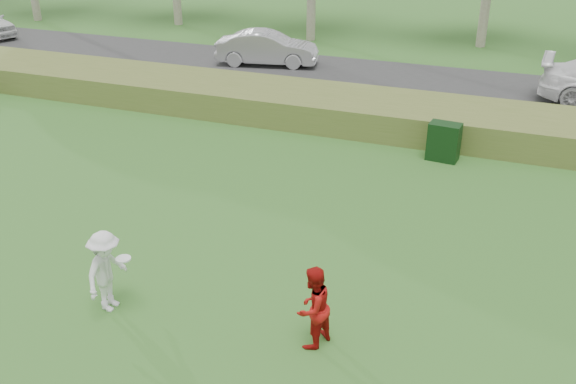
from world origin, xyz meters
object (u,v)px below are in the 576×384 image
at_px(player_red, 313,308).
at_px(utility_cabinet, 444,142).
at_px(player_white, 107,271).
at_px(car_mid, 267,48).

xyz_separation_m(player_red, utility_cabinet, (0.85, 8.90, -0.21)).
distance_m(player_white, car_mid, 17.32).
bearing_deg(utility_cabinet, car_mid, 143.92).
bearing_deg(player_red, utility_cabinet, -164.74).
relative_size(player_white, car_mid, 0.37).
bearing_deg(player_white, utility_cabinet, -26.21).
relative_size(player_white, player_red, 1.06).
relative_size(utility_cabinet, car_mid, 0.25).
xyz_separation_m(player_white, utility_cabinet, (4.65, 9.24, -0.25)).
distance_m(player_red, utility_cabinet, 8.94).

